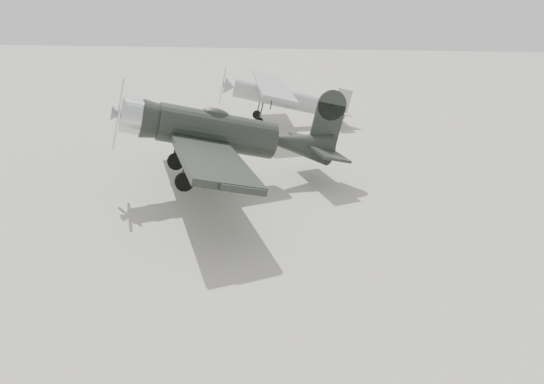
{
  "coord_description": "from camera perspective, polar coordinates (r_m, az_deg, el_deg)",
  "views": [
    {
      "loc": [
        1.76,
        -13.47,
        6.89
      ],
      "look_at": [
        -1.06,
        1.65,
        1.5
      ],
      "focal_mm": 35.0,
      "sensor_mm": 36.0,
      "label": 1
    }
  ],
  "objects": [
    {
      "name": "highwing_monoplane",
      "position": [
        32.33,
        1.0,
        10.52
      ],
      "size": [
        7.88,
        10.99,
        3.11
      ],
      "rotation": [
        0.0,
        0.23,
        0.27
      ],
      "color": "#939598",
      "rests_on": "ground"
    },
    {
      "name": "ground",
      "position": [
        15.24,
        2.8,
        -7.6
      ],
      "size": [
        160.0,
        160.0,
        0.0
      ],
      "primitive_type": "plane",
      "color": "gray",
      "rests_on": "ground"
    },
    {
      "name": "lowwing_monoplane",
      "position": [
        20.99,
        -4.78,
        6.24
      ],
      "size": [
        9.8,
        12.23,
        4.1
      ],
      "rotation": [
        0.0,
        0.24,
        0.47
      ],
      "color": "black",
      "rests_on": "ground"
    }
  ]
}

